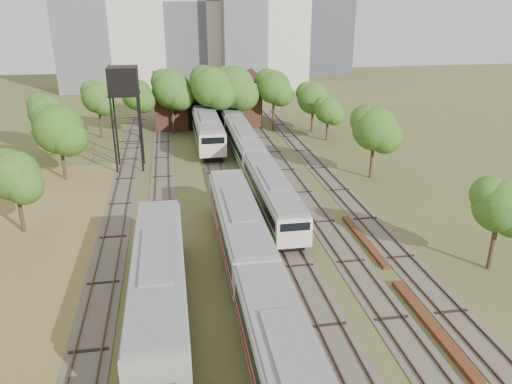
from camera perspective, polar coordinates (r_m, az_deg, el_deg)
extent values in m
plane|color=#475123|center=(28.63, 6.33, -19.07)|extent=(240.00, 240.00, 0.00)
cube|color=brown|center=(36.09, -27.18, -12.14)|extent=(14.00, 60.00, 0.04)
cube|color=#4C473D|center=(49.72, -15.26, -1.33)|extent=(2.60, 80.00, 0.06)
cube|color=#472D1E|center=(49.77, -16.09, -1.28)|extent=(0.08, 80.00, 0.14)
cube|color=#472D1E|center=(49.61, -14.45, -1.19)|extent=(0.08, 80.00, 0.14)
cube|color=#4C473D|center=(49.45, -10.66, -1.05)|extent=(2.60, 80.00, 0.06)
cube|color=#472D1E|center=(49.44, -11.49, -1.01)|extent=(0.08, 80.00, 0.14)
cube|color=#472D1E|center=(49.40, -9.83, -0.91)|extent=(0.08, 80.00, 0.14)
cube|color=#4C473D|center=(49.64, -3.73, -0.62)|extent=(2.60, 80.00, 0.06)
cube|color=#472D1E|center=(49.55, -4.56, -0.58)|extent=(0.08, 80.00, 0.14)
cube|color=#472D1E|center=(49.68, -2.91, -0.48)|extent=(0.08, 80.00, 0.14)
cube|color=#4C473D|center=(50.17, 0.81, -0.34)|extent=(2.60, 80.00, 0.06)
cube|color=#472D1E|center=(50.02, 0.00, -0.29)|extent=(0.08, 80.00, 0.14)
cube|color=#472D1E|center=(50.27, 1.62, -0.19)|extent=(0.08, 80.00, 0.14)
cube|color=#4C473D|center=(51.01, 5.23, -0.06)|extent=(2.60, 80.00, 0.06)
cube|color=#472D1E|center=(50.81, 4.45, -0.01)|extent=(0.08, 80.00, 0.14)
cube|color=#472D1E|center=(51.16, 6.01, 0.09)|extent=(0.08, 80.00, 0.14)
cube|color=#4C473D|center=(52.15, 9.49, 0.21)|extent=(2.60, 80.00, 0.06)
cube|color=#472D1E|center=(51.89, 8.74, 0.26)|extent=(0.08, 80.00, 0.14)
cube|color=#472D1E|center=(52.35, 10.24, 0.35)|extent=(0.08, 80.00, 0.14)
cube|color=black|center=(23.94, 4.17, -20.70)|extent=(3.11, 15.64, 0.90)
cube|color=slate|center=(23.17, 4.25, -18.51)|extent=(2.81, 16.66, 0.38)
cube|color=black|center=(39.40, -1.96, -6.04)|extent=(2.32, 15.64, 0.84)
cube|color=beige|center=(38.64, -1.99, -3.75)|extent=(3.05, 17.00, 2.63)
cube|color=black|center=(38.51, -2.00, -3.32)|extent=(3.11, 15.64, 0.90)
cube|color=slate|center=(38.03, -2.02, -1.69)|extent=(2.81, 16.66, 0.38)
cube|color=maroon|center=(38.96, -1.98, -4.73)|extent=(3.11, 16.66, 0.47)
cube|color=black|center=(45.96, 1.84, -1.96)|extent=(2.08, 15.64, 0.76)
cube|color=beige|center=(45.37, 1.86, -0.15)|extent=(2.74, 17.00, 2.36)
cube|color=black|center=(45.27, 1.87, 0.18)|extent=(2.80, 15.64, 0.80)
cube|color=slate|center=(44.90, 1.88, 1.45)|extent=(2.52, 16.66, 0.34)
cube|color=#165B1F|center=(45.61, 1.85, -0.93)|extent=(2.80, 16.66, 0.43)
cube|color=beige|center=(37.87, 4.42, -4.91)|extent=(2.78, 0.25, 2.13)
cube|color=black|center=(62.18, -1.38, 4.30)|extent=(2.08, 15.64, 0.76)
cube|color=beige|center=(61.75, -1.39, 5.68)|extent=(2.74, 17.00, 2.36)
cube|color=black|center=(61.67, -1.40, 5.94)|extent=(2.80, 15.64, 0.80)
cube|color=slate|center=(61.40, -1.41, 6.90)|extent=(2.52, 16.66, 0.34)
cube|color=#165B1F|center=(61.93, -1.39, 5.09)|extent=(2.80, 16.66, 0.43)
cube|color=black|center=(78.95, -3.27, 7.93)|extent=(2.08, 15.64, 0.76)
cube|color=beige|center=(78.61, -3.30, 9.04)|extent=(2.74, 17.00, 2.36)
cube|color=black|center=(78.55, -3.30, 9.24)|extent=(2.80, 15.64, 0.80)
cube|color=slate|center=(78.34, -3.32, 10.00)|extent=(2.52, 16.66, 0.34)
cube|color=#165B1F|center=(78.75, -3.29, 8.57)|extent=(2.80, 16.66, 0.43)
cube|color=black|center=(67.26, -5.50, 5.57)|extent=(2.44, 14.72, 0.89)
cube|color=beige|center=(66.79, -5.55, 7.08)|extent=(3.21, 16.00, 2.77)
cube|color=black|center=(66.71, -5.56, 7.36)|extent=(3.27, 14.72, 0.94)
cube|color=slate|center=(66.42, -5.60, 8.41)|extent=(2.96, 15.68, 0.40)
cube|color=#165B1F|center=(66.98, -5.53, 6.44)|extent=(3.27, 15.68, 0.50)
cube|color=beige|center=(59.17, -4.93, 5.11)|extent=(3.25, 0.25, 2.49)
cube|color=black|center=(32.68, -10.81, -12.66)|extent=(2.42, 16.56, 0.88)
cube|color=gray|center=(31.72, -11.04, -9.93)|extent=(3.19, 18.00, 2.75)
cube|color=black|center=(31.55, -11.08, -9.42)|extent=(3.25, 16.56, 0.93)
cube|color=slate|center=(30.95, -11.24, -7.44)|extent=(2.93, 17.64, 0.40)
cylinder|color=black|center=(57.77, -15.94, 6.16)|extent=(0.21, 0.21, 8.52)
cylinder|color=black|center=(57.53, -13.08, 6.37)|extent=(0.21, 0.21, 8.52)
cylinder|color=black|center=(60.55, -15.69, 6.85)|extent=(0.21, 0.21, 8.52)
cylinder|color=black|center=(60.31, -12.96, 7.05)|extent=(0.21, 0.21, 8.52)
cube|color=black|center=(58.13, -14.81, 10.77)|extent=(3.35, 3.35, 0.20)
cube|color=black|center=(57.89, -14.96, 12.27)|extent=(3.19, 3.19, 2.87)
cube|color=#592D19|center=(32.65, 19.46, -14.24)|extent=(0.66, 9.94, 0.33)
cube|color=#592D19|center=(41.61, 12.24, -5.41)|extent=(0.57, 9.11, 0.30)
cube|color=#3A1A15|center=(80.61, -5.67, 9.87)|extent=(16.00, 11.00, 5.50)
cube|color=#3A1A15|center=(79.85, -8.68, 12.07)|extent=(8.45, 11.55, 2.96)
cube|color=#3A1A15|center=(80.41, -2.85, 12.34)|extent=(8.45, 11.55, 2.96)
cube|color=black|center=(75.41, -5.33, 8.66)|extent=(6.40, 0.15, 4.12)
cylinder|color=#382616|center=(46.07, -25.32, -1.89)|extent=(0.36, 0.36, 3.97)
sphere|color=#245215|center=(45.06, -25.92, 1.70)|extent=(4.14, 4.14, 4.14)
cylinder|color=#382616|center=(57.92, -21.19, 3.44)|extent=(0.36, 0.36, 4.39)
sphere|color=#245215|center=(57.06, -21.64, 6.69)|extent=(5.26, 5.26, 5.26)
cylinder|color=#382616|center=(67.32, -22.45, 5.60)|extent=(0.36, 0.36, 4.36)
sphere|color=#245215|center=(66.59, -22.86, 8.38)|extent=(4.26, 4.26, 4.26)
cylinder|color=#382616|center=(74.25, -17.36, 7.64)|extent=(0.36, 0.36, 4.50)
sphere|color=#245215|center=(73.57, -17.66, 10.26)|extent=(4.36, 4.36, 4.36)
cylinder|color=#382616|center=(73.20, -13.19, 7.95)|extent=(0.36, 0.36, 4.73)
sphere|color=#245215|center=(72.48, -13.43, 10.76)|extent=(4.26, 4.26, 4.26)
cylinder|color=#382616|center=(74.37, -9.46, 8.55)|extent=(0.36, 0.36, 5.05)
sphere|color=#245215|center=(73.63, -9.64, 11.51)|extent=(5.47, 5.47, 5.47)
cylinder|color=#382616|center=(72.46, -5.02, 8.58)|extent=(0.36, 0.36, 5.45)
sphere|color=#245215|center=(71.66, -5.13, 11.87)|extent=(5.67, 5.67, 5.67)
cylinder|color=#382616|center=(74.49, -2.47, 8.85)|extent=(0.36, 0.36, 5.08)
sphere|color=#245215|center=(73.75, -2.51, 11.83)|extent=(6.08, 6.08, 6.08)
cylinder|color=#382616|center=(74.84, 2.00, 8.92)|extent=(0.36, 0.36, 5.11)
sphere|color=#245215|center=(74.10, 2.04, 11.90)|extent=(4.83, 4.83, 4.83)
cylinder|color=#382616|center=(74.87, 6.45, 8.33)|extent=(0.36, 0.36, 3.90)
sphere|color=#245215|center=(74.26, 6.54, 10.60)|extent=(4.61, 4.61, 4.61)
cylinder|color=#382616|center=(39.85, 25.43, -5.46)|extent=(0.36, 0.36, 3.92)
sphere|color=#245215|center=(38.69, 26.13, -1.43)|extent=(3.79, 3.79, 3.79)
cylinder|color=#382616|center=(55.91, 13.11, 3.72)|extent=(0.36, 0.36, 4.37)
sphere|color=#245215|center=(55.03, 13.40, 7.07)|extent=(4.78, 4.78, 4.78)
cylinder|color=#382616|center=(70.33, 8.14, 7.17)|extent=(0.36, 0.36, 3.30)
sphere|color=#245215|center=(69.77, 8.25, 9.20)|extent=(3.62, 3.62, 3.62)
cube|color=#BDB5AB|center=(121.18, -6.09, 20.87)|extent=(20.00, 18.00, 36.00)
cube|color=#3F4046|center=(137.10, 7.91, 19.15)|extent=(12.00, 12.00, 28.00)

